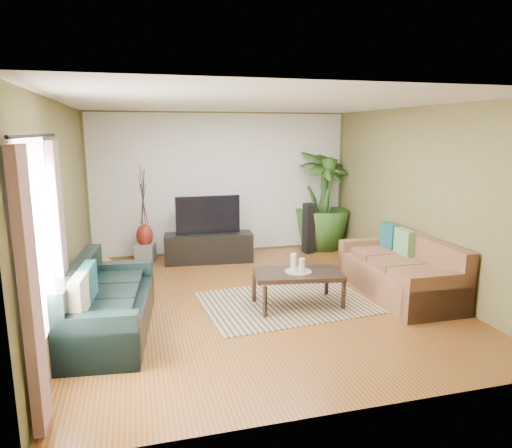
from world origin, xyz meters
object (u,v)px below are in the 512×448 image
object	(u,v)px
speaker_left	(186,232)
pedestal	(146,252)
side_table	(95,280)
coffee_table	(298,289)
sofa_left	(110,298)
television	(208,215)
potted_plant	(322,200)
speaker_right	(309,228)
tv_stand	(209,248)
sofa_right	(398,266)
vase	(145,236)

from	to	relation	value
speaker_left	pedestal	world-z (taller)	speaker_left
side_table	coffee_table	bearing A→B (deg)	-21.50
sofa_left	television	distance (m)	3.16
sofa_left	potted_plant	size ratio (longest dim) A/B	1.00
speaker_right	potted_plant	size ratio (longest dim) A/B	0.50
side_table	tv_stand	bearing A→B (deg)	36.61
tv_stand	side_table	world-z (taller)	tv_stand
side_table	speaker_left	bearing A→B (deg)	49.75
sofa_right	coffee_table	xyz separation A→B (m)	(-1.56, -0.07, -0.19)
potted_plant	speaker_right	bearing A→B (deg)	-142.44
sofa_left	pedestal	distance (m)	3.07
coffee_table	television	bearing A→B (deg)	117.74
tv_stand	speaker_left	world-z (taller)	speaker_left
speaker_left	pedestal	distance (m)	0.83
sofa_left	speaker_left	world-z (taller)	speaker_left
speaker_left	side_table	world-z (taller)	speaker_left
speaker_right	potted_plant	world-z (taller)	potted_plant
vase	sofa_right	bearing A→B (deg)	-37.72
coffee_table	potted_plant	bearing A→B (deg)	70.66
pedestal	side_table	xyz separation A→B (m)	(-0.74, -1.72, 0.09)
speaker_left	vase	size ratio (longest dim) A/B	2.34
coffee_table	speaker_left	size ratio (longest dim) A/B	1.19
sofa_left	speaker_right	size ratio (longest dim) A/B	2.02
sofa_left	pedestal	bearing A→B (deg)	-2.47
television	pedestal	world-z (taller)	television
coffee_table	pedestal	world-z (taller)	coffee_table
sofa_right	side_table	world-z (taller)	sofa_right
speaker_left	side_table	distance (m)	2.35
sofa_right	pedestal	size ratio (longest dim) A/B	6.34
coffee_table	vase	xyz separation A→B (m)	(-1.94, 2.78, 0.24)
tv_stand	speaker_left	xyz separation A→B (m)	(-0.35, 0.40, 0.23)
coffee_table	television	xyz separation A→B (m)	(-0.83, 2.46, 0.63)
coffee_table	vase	world-z (taller)	vase
sofa_right	tv_stand	world-z (taller)	sofa_right
speaker_left	speaker_right	world-z (taller)	speaker_left
speaker_right	pedestal	distance (m)	3.12
sofa_left	pedestal	xyz separation A→B (m)	(0.47, 3.02, -0.26)
side_table	sofa_left	bearing A→B (deg)	-78.28
sofa_right	television	xyz separation A→B (m)	(-2.39, 2.39, 0.44)
television	vase	distance (m)	1.22
potted_plant	side_table	world-z (taller)	potted_plant
sofa_right	vase	size ratio (longest dim) A/B	4.96
potted_plant	vase	distance (m)	3.54
sofa_right	pedestal	bearing A→B (deg)	-126.65
sofa_right	pedestal	world-z (taller)	sofa_right
pedestal	vase	xyz separation A→B (m)	(0.00, 0.00, 0.31)
sofa_left	tv_stand	size ratio (longest dim) A/B	1.25
sofa_left	potted_plant	world-z (taller)	potted_plant
vase	coffee_table	bearing A→B (deg)	-55.02
sofa_left	speaker_right	world-z (taller)	speaker_right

